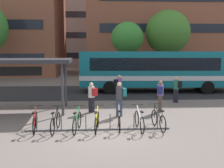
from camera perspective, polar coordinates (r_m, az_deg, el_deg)
ground at (r=11.03m, az=-1.89°, el=-10.11°), size 200.00×200.00×0.00m
bus_lane_asphalt at (r=20.74m, az=-2.45°, el=-1.74°), size 80.00×7.20×0.01m
city_bus at (r=21.05m, az=9.87°, el=3.16°), size 12.13×3.12×3.20m
bike_rack at (r=11.01m, az=-3.08°, el=-9.66°), size 6.04×0.13×0.70m
parked_bicycle_red_0 at (r=11.24m, az=-16.53°, el=-8.04°), size 0.52×1.71×0.99m
parked_bicycle_black_1 at (r=10.99m, az=-12.30°, el=-8.26°), size 0.52×1.72×0.99m
parked_bicycle_green_2 at (r=10.85m, az=-7.68°, el=-8.36°), size 0.52×1.72×0.99m
parked_bicycle_yellow_3 at (r=10.87m, az=-3.34°, el=-8.27°), size 0.52×1.72×0.99m
parked_bicycle_silver_4 at (r=11.07m, az=1.59°, el=-7.96°), size 0.52×1.72×0.99m
parked_bicycle_white_5 at (r=11.01m, az=6.03°, el=-8.10°), size 0.52×1.72×0.99m
parked_bicycle_black_6 at (r=11.31m, az=10.14°, el=-7.75°), size 0.52×1.72×0.99m
transit_shelter at (r=14.78m, az=-21.05°, el=4.42°), size 6.32×3.43×2.85m
commuter_black_pack_0 at (r=17.24m, az=1.51°, el=-0.36°), size 0.59×0.47×1.69m
commuter_red_pack_1 at (r=13.90m, az=-4.44°, el=-2.49°), size 0.59×0.59×1.62m
commuter_teal_pack_2 at (r=13.04m, az=1.74°, el=-2.82°), size 0.59×0.45×1.73m
commuter_navy_pack_3 at (r=14.16m, az=10.53°, el=-2.16°), size 0.44×0.59×1.71m
commuter_black_pack_4 at (r=16.95m, az=13.99°, el=-0.80°), size 0.60×0.55×1.65m
street_tree_1 at (r=27.67m, az=3.37°, el=10.04°), size 3.39×3.39×6.23m
street_tree_2 at (r=29.52m, az=12.13°, el=11.03°), size 4.81×4.81×7.63m
building_centre_block at (r=55.05m, az=-2.26°, el=11.90°), size 18.40×11.21×15.07m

